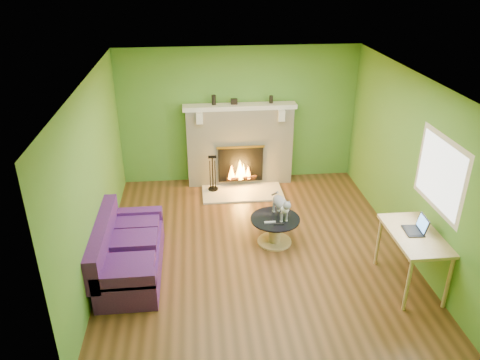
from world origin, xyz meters
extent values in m
plane|color=#513217|center=(0.00, 0.00, 0.00)|extent=(5.00, 5.00, 0.00)
plane|color=white|center=(0.00, 0.00, 2.60)|extent=(5.00, 5.00, 0.00)
plane|color=#528A2D|center=(0.00, 2.50, 1.30)|extent=(5.00, 0.00, 5.00)
plane|color=#528A2D|center=(0.00, -2.50, 1.30)|extent=(5.00, 0.00, 5.00)
plane|color=#528A2D|center=(-2.25, 0.00, 1.30)|extent=(0.00, 5.00, 5.00)
plane|color=#528A2D|center=(2.25, 0.00, 1.30)|extent=(0.00, 5.00, 5.00)
plane|color=silver|center=(2.24, -0.90, 1.55)|extent=(0.00, 1.20, 1.20)
plane|color=white|center=(2.23, -0.90, 1.55)|extent=(0.00, 1.06, 1.06)
cube|color=beige|center=(0.00, 2.33, 0.75)|extent=(2.00, 0.35, 1.50)
cube|color=black|center=(0.00, 2.13, 0.44)|extent=(0.85, 0.03, 0.68)
cube|color=gold|center=(0.00, 2.13, 0.80)|extent=(0.91, 0.02, 0.04)
cylinder|color=black|center=(0.00, 2.10, 0.16)|extent=(0.55, 0.07, 0.07)
cube|color=silver|center=(0.00, 2.30, 1.54)|extent=(2.10, 0.28, 0.08)
cube|color=silver|center=(-0.75, 2.11, 1.40)|extent=(0.12, 0.10, 0.20)
cube|color=silver|center=(0.75, 2.11, 1.40)|extent=(0.12, 0.10, 0.20)
cube|color=beige|center=(0.00, 1.80, 0.01)|extent=(1.50, 0.75, 0.03)
cube|color=silver|center=(0.00, 2.30, 1.54)|extent=(2.10, 0.28, 0.08)
cube|color=#3E1758|center=(-1.80, -0.43, 0.20)|extent=(0.80, 1.77, 0.40)
cube|color=#3E1758|center=(-2.16, -0.43, 0.54)|extent=(0.18, 1.77, 0.50)
cube|color=#3E1758|center=(-1.80, -1.23, 0.45)|extent=(0.80, 0.18, 0.20)
cube|color=#3E1758|center=(-1.80, 0.36, 0.45)|extent=(0.80, 0.18, 0.20)
cube|color=#3E1758|center=(-1.75, -0.93, 0.45)|extent=(0.63, 0.47, 0.11)
cube|color=#3E1758|center=(-1.75, -0.34, 0.45)|extent=(0.63, 0.47, 0.11)
cube|color=#3E1758|center=(-1.75, 0.16, 0.45)|extent=(0.63, 0.47, 0.11)
cylinder|color=tan|center=(0.32, 0.09, 0.01)|extent=(0.53, 0.53, 0.03)
cylinder|color=tan|center=(0.32, 0.09, 0.21)|extent=(0.19, 0.19, 0.37)
cylinder|color=black|center=(0.32, 0.09, 0.42)|extent=(0.76, 0.76, 0.02)
cube|color=tan|center=(1.95, -1.11, 0.79)|extent=(0.63, 1.09, 0.04)
cylinder|color=tan|center=(1.69, -1.60, 0.38)|extent=(0.05, 0.05, 0.77)
cylinder|color=tan|center=(2.21, -1.60, 0.38)|extent=(0.05, 0.05, 0.77)
cylinder|color=tan|center=(1.69, -0.62, 0.38)|extent=(0.05, 0.05, 0.77)
cylinder|color=tan|center=(2.21, -0.62, 0.38)|extent=(0.05, 0.05, 0.77)
cube|color=gray|center=(0.22, -0.03, 0.44)|extent=(0.17, 0.05, 0.02)
cube|color=black|center=(0.34, -0.09, 0.44)|extent=(0.16, 0.05, 0.02)
cylinder|color=black|center=(-0.47, 2.33, 1.67)|extent=(0.08, 0.08, 0.18)
cylinder|color=black|center=(0.59, 2.33, 1.65)|extent=(0.07, 0.07, 0.14)
cube|color=black|center=(-0.10, 2.33, 1.63)|extent=(0.12, 0.08, 0.10)
camera|label=1|loc=(-0.84, -5.99, 4.07)|focal=35.00mm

